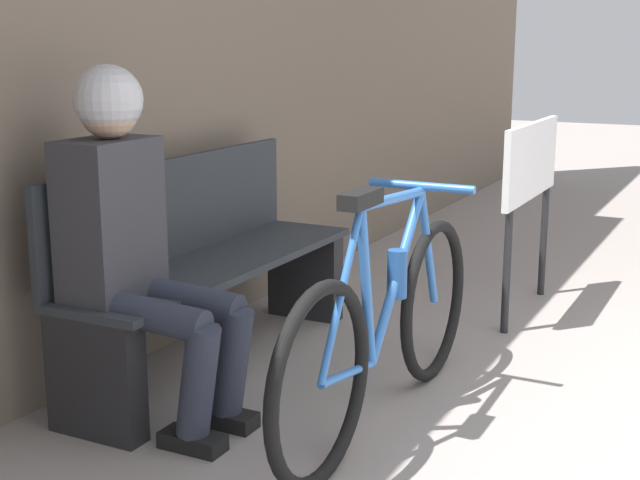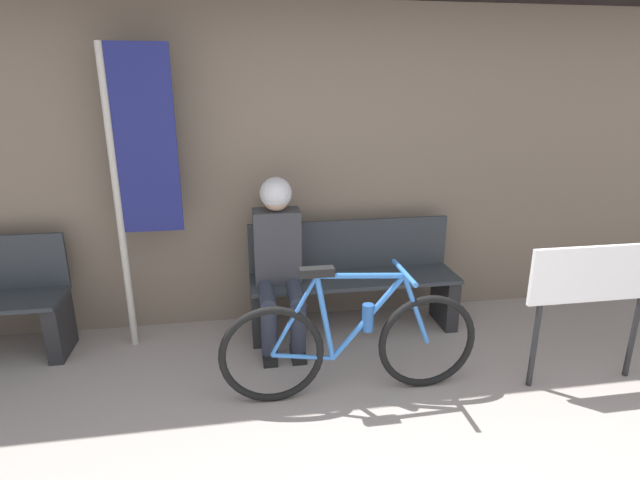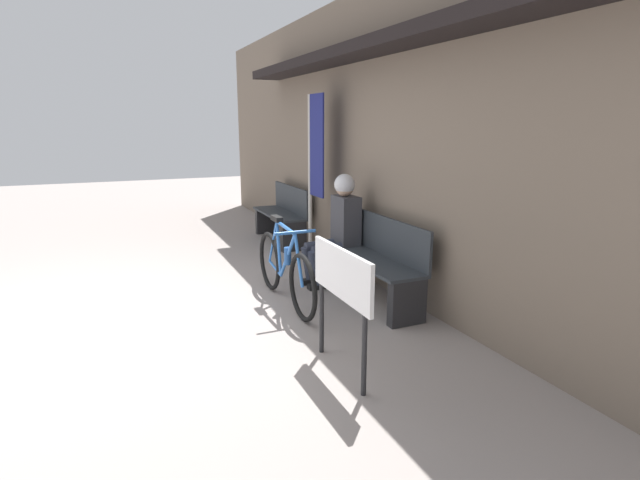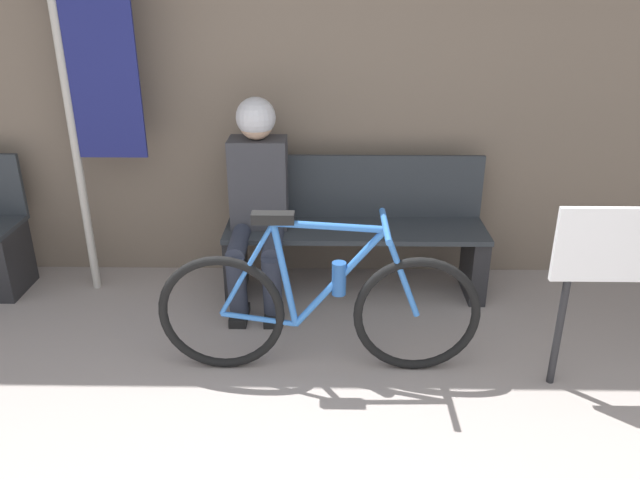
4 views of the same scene
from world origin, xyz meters
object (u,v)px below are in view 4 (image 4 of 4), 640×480
object	(u,v)px
banner_pole	(90,76)
bicycle	(319,308)
park_bench_near	(355,232)
person_seated	(257,190)

from	to	relation	value
banner_pole	bicycle	bearing A→B (deg)	-33.79
banner_pole	park_bench_near	bearing A→B (deg)	-0.05
bicycle	person_seated	distance (m)	0.93
park_bench_near	bicycle	distance (m)	0.90
park_bench_near	person_seated	size ratio (longest dim) A/B	1.29
bicycle	banner_pole	world-z (taller)	banner_pole
park_bench_near	bicycle	bearing A→B (deg)	-103.46
person_seated	banner_pole	size ratio (longest dim) A/B	0.58
bicycle	person_seated	bearing A→B (deg)	116.00
bicycle	banner_pole	distance (m)	1.86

